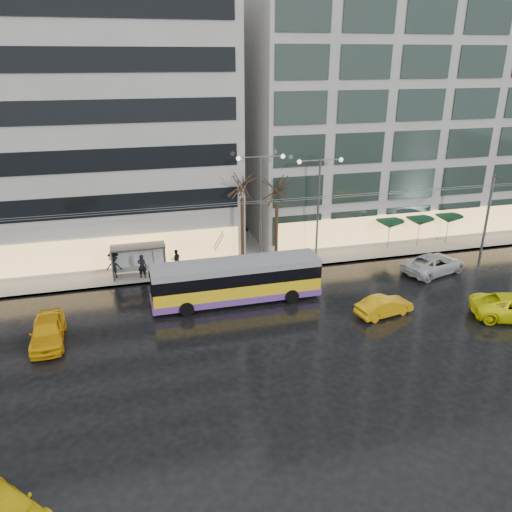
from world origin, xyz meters
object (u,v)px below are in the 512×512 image
object	(u,v)px
trolleybus	(236,282)
bus_shelter	(133,254)
taxi_a	(48,331)
street_lamp_near	(261,195)

from	to	relation	value
trolleybus	bus_shelter	distance (m)	9.32
trolleybus	taxi_a	size ratio (longest dim) A/B	2.50
trolleybus	bus_shelter	size ratio (longest dim) A/B	2.85
street_lamp_near	bus_shelter	bearing A→B (deg)	-179.37
bus_shelter	street_lamp_near	size ratio (longest dim) A/B	0.47
street_lamp_near	taxi_a	world-z (taller)	street_lamp_near
trolleybus	bus_shelter	world-z (taller)	trolleybus
trolleybus	street_lamp_near	distance (m)	8.53
bus_shelter	taxi_a	distance (m)	10.41
taxi_a	bus_shelter	bearing A→B (deg)	55.79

